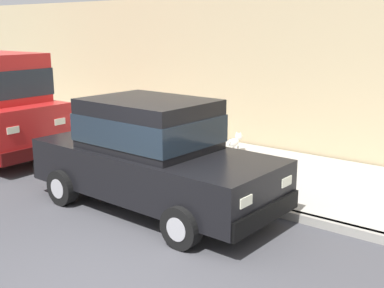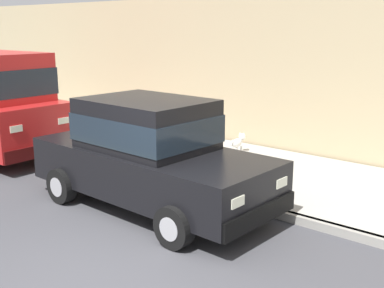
% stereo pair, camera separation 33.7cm
% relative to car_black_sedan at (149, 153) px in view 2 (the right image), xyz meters
% --- Properties ---
extents(ground_plane, '(80.00, 80.00, 0.00)m').
position_rel_car_black_sedan_xyz_m(ground_plane, '(-2.17, -1.29, -0.98)').
color(ground_plane, '#424247').
extents(curb, '(0.16, 64.00, 0.14)m').
position_rel_car_black_sedan_xyz_m(curb, '(1.03, -1.29, -0.91)').
color(curb, gray).
rests_on(curb, ground).
extents(sidewalk, '(3.60, 64.00, 0.14)m').
position_rel_car_black_sedan_xyz_m(sidewalk, '(2.83, -1.29, -0.91)').
color(sidewalk, '#A8A59E').
rests_on(sidewalk, ground).
extents(car_black_sedan, '(2.11, 4.64, 1.92)m').
position_rel_car_black_sedan_xyz_m(car_black_sedan, '(0.00, 0.00, 0.00)').
color(car_black_sedan, black).
rests_on(car_black_sedan, ground).
extents(dog_white, '(0.75, 0.27, 0.49)m').
position_rel_car_black_sedan_xyz_m(dog_white, '(3.60, 0.65, -0.55)').
color(dog_white, white).
rests_on(dog_white, sidewalk).
extents(building_facade, '(0.50, 20.00, 3.88)m').
position_rel_car_black_sedan_xyz_m(building_facade, '(4.93, 3.71, 0.95)').
color(building_facade, tan).
rests_on(building_facade, ground).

